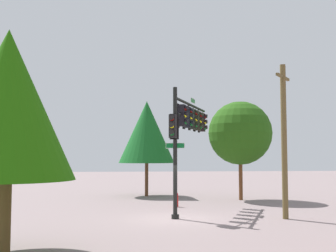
% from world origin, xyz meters
% --- Properties ---
extents(ground_plane, '(120.00, 120.00, 0.00)m').
position_xyz_m(ground_plane, '(0.00, 0.00, 0.00)').
color(ground_plane, gray).
extents(signal_pole_assembly, '(6.60, 3.10, 6.24)m').
position_xyz_m(signal_pole_assembly, '(2.17, -0.96, 4.61)').
color(signal_pole_assembly, black).
rests_on(signal_pole_assembly, ground_plane).
extents(utility_pole, '(1.49, 1.21, 7.32)m').
position_xyz_m(utility_pole, '(-0.59, -5.14, 3.80)').
color(utility_pole, brown).
rests_on(utility_pole, ground_plane).
extents(fire_hydrant, '(0.33, 0.24, 0.83)m').
position_xyz_m(fire_hydrant, '(4.53, -0.62, 0.41)').
color(fire_hydrant, red).
rests_on(fire_hydrant, ground_plane).
extents(tree_near, '(4.13, 4.13, 7.03)m').
position_xyz_m(tree_near, '(11.22, 0.75, 4.73)').
color(tree_near, brown).
rests_on(tree_near, ground_plane).
extents(tree_mid, '(4.13, 4.13, 6.81)m').
position_xyz_m(tree_mid, '(-6.75, 5.94, 4.50)').
color(tree_mid, brown).
rests_on(tree_mid, ground_plane).
extents(tree_far, '(4.31, 4.31, 6.66)m').
position_xyz_m(tree_far, '(7.93, -5.42, 4.50)').
color(tree_far, brown).
rests_on(tree_far, ground_plane).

